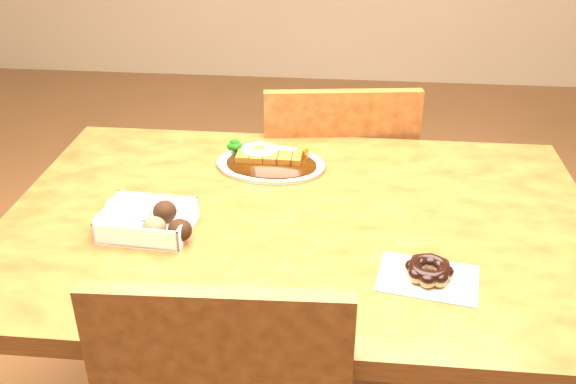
# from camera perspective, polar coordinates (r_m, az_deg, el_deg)

# --- Properties ---
(table) EXTENTS (1.20, 0.80, 0.75)m
(table) POSITION_cam_1_polar(r_m,az_deg,el_deg) (1.36, 0.98, -5.71)
(table) COLOR #552911
(table) RESTS_ON ground
(chair_far) EXTENTS (0.47, 0.47, 0.87)m
(chair_far) POSITION_cam_1_polar(r_m,az_deg,el_deg) (1.90, 4.07, -0.87)
(chair_far) COLOR #552911
(chair_far) RESTS_ON ground
(katsu_curry_plate) EXTENTS (0.26, 0.20, 0.05)m
(katsu_curry_plate) POSITION_cam_1_polar(r_m,az_deg,el_deg) (1.50, -1.70, 2.76)
(katsu_curry_plate) COLOR white
(katsu_curry_plate) RESTS_ON table
(donut_box) EXTENTS (0.20, 0.14, 0.05)m
(donut_box) POSITION_cam_1_polar(r_m,az_deg,el_deg) (1.28, -12.60, -2.44)
(donut_box) COLOR white
(donut_box) RESTS_ON table
(pon_de_ring) EXTENTS (0.19, 0.15, 0.03)m
(pon_de_ring) POSITION_cam_1_polar(r_m,az_deg,el_deg) (1.15, 12.42, -6.86)
(pon_de_ring) COLOR silver
(pon_de_ring) RESTS_ON table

